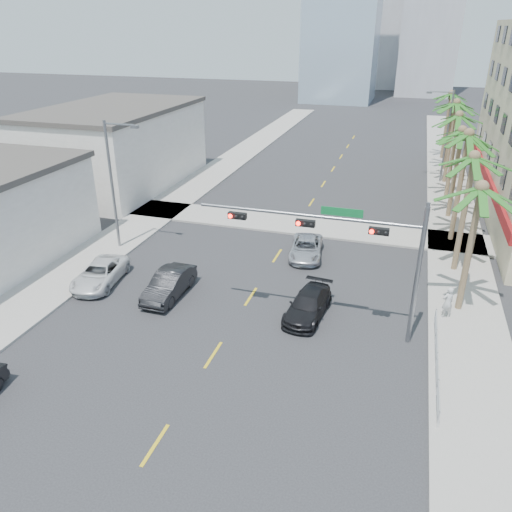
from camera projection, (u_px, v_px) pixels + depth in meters
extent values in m
plane|color=#262628|center=(178.00, 410.00, 20.80)|extent=(260.00, 260.00, 0.00)
cube|color=gray|center=(458.00, 253.00, 34.86)|extent=(4.00, 120.00, 0.15)
cube|color=gray|center=(150.00, 218.00, 41.31)|extent=(4.00, 120.00, 0.15)
cube|color=gray|center=(297.00, 225.00, 39.82)|extent=(80.00, 4.00, 0.15)
cube|color=maroon|center=(488.00, 177.00, 41.65)|extent=(0.30, 28.00, 0.80)
cube|color=beige|center=(117.00, 148.00, 48.77)|extent=(11.00, 18.00, 7.20)
cylinder|color=slate|center=(417.00, 278.00, 23.79)|extent=(0.24, 0.24, 7.20)
cylinder|color=slate|center=(306.00, 215.00, 24.17)|extent=(11.00, 0.16, 0.16)
cube|color=#0C662D|center=(342.00, 212.00, 23.57)|extent=(2.00, 0.05, 0.40)
cube|color=black|center=(379.00, 231.00, 23.25)|extent=(0.95, 0.28, 0.32)
sphere|color=#FF0C05|center=(372.00, 232.00, 23.20)|extent=(0.22, 0.22, 0.22)
cube|color=black|center=(305.00, 223.00, 24.19)|extent=(0.95, 0.28, 0.32)
sphere|color=#FF0C05|center=(298.00, 224.00, 24.14)|extent=(0.22, 0.22, 0.22)
cube|color=black|center=(237.00, 216.00, 25.13)|extent=(0.95, 0.28, 0.32)
sphere|color=#FF0C05|center=(230.00, 216.00, 25.08)|extent=(0.22, 0.22, 0.22)
cylinder|color=brown|center=(469.00, 252.00, 26.56)|extent=(0.36, 0.36, 7.20)
cylinder|color=brown|center=(463.00, 216.00, 30.98)|extent=(0.36, 0.36, 7.56)
cylinder|color=brown|center=(459.00, 189.00, 35.41)|extent=(0.36, 0.36, 7.92)
cylinder|color=brown|center=(455.00, 175.00, 40.07)|extent=(0.36, 0.36, 7.20)
cylinder|color=brown|center=(452.00, 158.00, 44.49)|extent=(0.36, 0.36, 7.56)
cylinder|color=brown|center=(450.00, 144.00, 48.92)|extent=(0.36, 0.36, 7.92)
cylinder|color=brown|center=(447.00, 137.00, 53.57)|extent=(0.36, 0.36, 7.20)
cylinder|color=brown|center=(446.00, 127.00, 58.00)|extent=(0.36, 0.36, 7.56)
cylinder|color=slate|center=(112.00, 187.00, 34.03)|extent=(0.20, 0.20, 9.00)
cylinder|color=slate|center=(119.00, 124.00, 31.92)|extent=(2.20, 0.12, 0.12)
cube|color=slate|center=(135.00, 127.00, 31.67)|extent=(0.50, 0.25, 0.18)
cylinder|color=slate|center=(447.00, 138.00, 48.80)|extent=(0.20, 0.20, 9.00)
cylinder|color=slate|center=(442.00, 92.00, 47.28)|extent=(2.20, 0.12, 0.12)
cube|color=slate|center=(429.00, 92.00, 47.62)|extent=(0.50, 0.25, 0.18)
cylinder|color=silver|center=(437.00, 360.00, 23.00)|extent=(0.08, 8.00, 0.08)
cylinder|color=silver|center=(438.00, 354.00, 22.85)|extent=(0.08, 8.00, 0.08)
cylinder|color=silver|center=(438.00, 420.00, 19.56)|extent=(0.08, 0.08, 1.00)
cylinder|color=silver|center=(437.00, 388.00, 21.29)|extent=(0.08, 0.08, 1.00)
cylinder|color=silver|center=(436.00, 361.00, 23.02)|extent=(0.08, 0.08, 1.00)
cylinder|color=silver|center=(436.00, 337.00, 24.75)|extent=(0.08, 0.08, 1.00)
cylinder|color=silver|center=(435.00, 317.00, 26.48)|extent=(0.08, 0.08, 1.00)
imported|color=silver|center=(100.00, 274.00, 30.70)|extent=(2.86, 5.08, 1.34)
imported|color=black|center=(169.00, 284.00, 29.27)|extent=(1.65, 4.60, 1.51)
imported|color=silver|center=(306.00, 248.00, 34.30)|extent=(2.68, 4.81, 1.27)
imported|color=black|center=(308.00, 305.00, 27.30)|extent=(2.27, 4.69, 1.32)
imported|color=silver|center=(448.00, 302.00, 26.79)|extent=(0.79, 0.71, 1.80)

